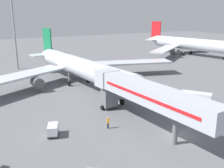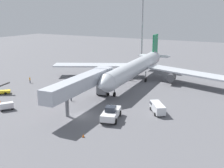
% 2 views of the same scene
% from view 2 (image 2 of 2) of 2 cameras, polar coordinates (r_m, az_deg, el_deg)
% --- Properties ---
extents(ground_plane, '(300.00, 300.00, 0.00)m').
position_cam_2_polar(ground_plane, '(56.14, -6.37, -6.28)').
color(ground_plane, slate).
extents(airplane_at_gate, '(53.88, 49.08, 11.98)m').
position_cam_2_polar(airplane_at_gate, '(81.78, 5.00, 3.39)').
color(airplane_at_gate, silver).
rests_on(airplane_at_gate, ground).
extents(jet_bridge, '(5.05, 24.08, 6.76)m').
position_cam_2_polar(jet_bridge, '(60.09, -5.56, 0.20)').
color(jet_bridge, '#B2B7C1').
rests_on(jet_bridge, ground).
extents(pushback_tug, '(4.36, 6.98, 2.64)m').
position_cam_2_polar(pushback_tug, '(53.54, -0.21, -5.84)').
color(pushback_tug, white).
rests_on(pushback_tug, ground).
extents(service_van_rear_right, '(4.69, 5.50, 1.89)m').
position_cam_2_polar(service_van_rear_right, '(57.88, 8.98, -4.57)').
color(service_van_rear_right, silver).
rests_on(service_van_rear_right, ground).
extents(baggage_cart_near_right, '(2.11, 2.68, 1.58)m').
position_cam_2_polar(baggage_cart_near_right, '(70.99, -12.28, -1.36)').
color(baggage_cart_near_right, '#38383D').
rests_on(baggage_cart_near_right, ground).
extents(baggage_cart_mid_left, '(2.58, 2.94, 1.54)m').
position_cam_2_polar(baggage_cart_mid_left, '(62.50, -20.18, -4.11)').
color(baggage_cart_mid_left, '#38383D').
rests_on(baggage_cart_mid_left, ground).
extents(ground_crew_worker_foreground, '(0.45, 0.45, 1.75)m').
position_cam_2_polar(ground_crew_worker_foreground, '(65.13, -8.12, -2.55)').
color(ground_crew_worker_foreground, '#1E2333').
rests_on(ground_crew_worker_foreground, ground).
extents(ground_crew_worker_midground, '(0.45, 0.45, 1.74)m').
position_cam_2_polar(ground_crew_worker_midground, '(83.56, -15.96, 0.81)').
color(ground_crew_worker_midground, '#1E2333').
rests_on(ground_crew_worker_midground, ground).
extents(safety_cone_alpha, '(0.50, 0.50, 0.76)m').
position_cam_2_polar(safety_cone_alpha, '(68.09, -21.38, -3.15)').
color(safety_cone_alpha, black).
rests_on(safety_cone_alpha, ground).
extents(safety_cone_bravo, '(0.39, 0.39, 0.60)m').
position_cam_2_polar(safety_cone_bravo, '(46.97, -5.71, -10.12)').
color(safety_cone_bravo, black).
rests_on(safety_cone_bravo, ground).
extents(apron_light_mast, '(2.40, 2.40, 31.70)m').
position_cam_2_polar(apron_light_mast, '(106.80, 6.12, 15.13)').
color(apron_light_mast, '#93969B').
rests_on(apron_light_mast, ground).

